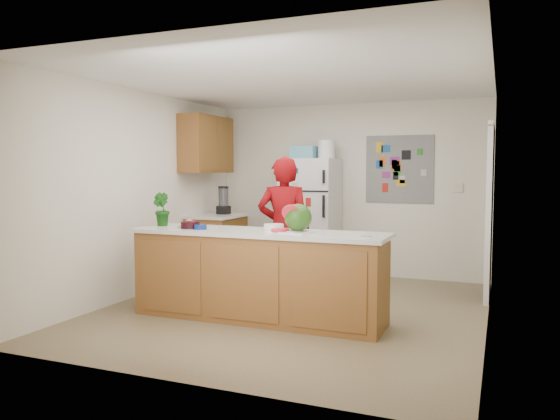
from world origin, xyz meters
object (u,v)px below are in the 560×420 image
at_px(refrigerator, 310,218).
at_px(watermelon, 298,217).
at_px(cherry_bowl, 190,225).
at_px(person, 284,230).

bearing_deg(refrigerator, watermelon, -73.90).
height_order(refrigerator, cherry_bowl, refrigerator).
bearing_deg(watermelon, person, 120.70).
relative_size(refrigerator, person, 1.00).
distance_m(refrigerator, person, 1.61).
height_order(person, watermelon, person).
relative_size(person, watermelon, 6.19).
bearing_deg(person, refrigerator, -96.24).
xyz_separation_m(refrigerator, watermelon, (0.68, -2.36, 0.22)).
relative_size(watermelon, cherry_bowl, 1.37).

